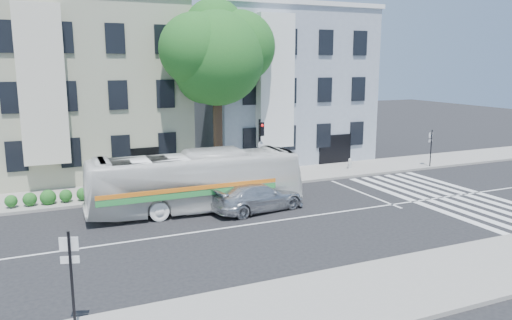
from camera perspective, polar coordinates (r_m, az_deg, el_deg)
ground at (r=23.49m, az=2.78°, el=-6.91°), size 120.00×120.00×0.00m
sidewalk_far at (r=30.56m, az=-3.98°, el=-2.54°), size 80.00×4.00×0.15m
sidewalk_near at (r=17.19m, az=15.21°, el=-13.96°), size 80.00×4.00×0.15m
building_left at (r=35.12m, az=-19.04°, el=7.61°), size 12.00×10.00×11.00m
building_right at (r=38.94m, az=2.14°, el=8.48°), size 12.00×10.00×11.00m
street_tree at (r=30.43m, az=-4.55°, el=12.13°), size 7.30×5.90×11.10m
bus at (r=24.85m, az=-6.92°, el=-2.42°), size 2.86×10.72×2.96m
sedan at (r=24.79m, az=0.17°, el=-4.22°), size 2.72×5.13×1.42m
hedge at (r=27.72m, az=-17.40°, el=-3.54°), size 8.27×3.70×0.70m
traffic_signal at (r=29.58m, az=0.50°, el=1.96°), size 0.41×0.52×3.98m
fire_hydrant at (r=34.61m, az=10.68°, el=-0.36°), size 0.40×0.23×0.70m
near_sign_pole at (r=14.43m, az=-20.42°, el=-11.46°), size 0.48×0.23×2.75m
far_sign_pole at (r=36.61m, az=19.35°, el=1.82°), size 0.44×0.23×2.55m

